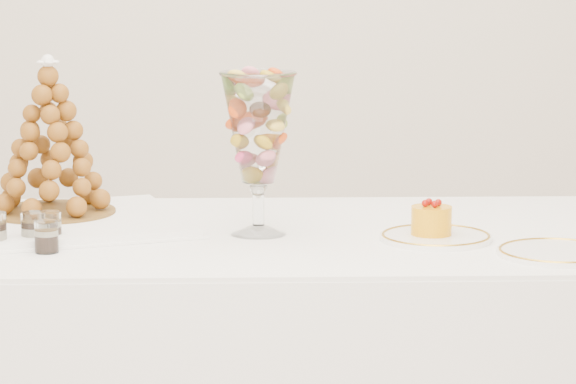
{
  "coord_description": "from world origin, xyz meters",
  "views": [
    {
      "loc": [
        0.08,
        -2.77,
        1.44
      ],
      "look_at": [
        0.09,
        0.22,
        0.92
      ],
      "focal_mm": 85.0,
      "sensor_mm": 36.0,
      "label": 1
    }
  ],
  "objects": [
    {
      "name": "verrine_b",
      "position": [
        -0.45,
        0.08,
        0.87
      ],
      "size": [
        0.06,
        0.06,
        0.07
      ],
      "primitive_type": "cylinder",
      "rotation": [
        0.0,
        0.0,
        0.1
      ],
      "color": "white",
      "rests_on": "buffet_table"
    },
    {
      "name": "mousse_cake",
      "position": [
        0.4,
        0.14,
        0.87
      ],
      "size": [
        0.09,
        0.09,
        0.08
      ],
      "color": "orange",
      "rests_on": "cake_plate"
    },
    {
      "name": "macaron_vase",
      "position": [
        0.03,
        0.2,
        1.06
      ],
      "size": [
        0.16,
        0.16,
        0.36
      ],
      "color": "white",
      "rests_on": "buffet_table"
    },
    {
      "name": "lace_tray",
      "position": [
        -0.47,
        0.26,
        0.84
      ],
      "size": [
        0.75,
        0.65,
        0.02
      ],
      "primitive_type": "cube",
      "rotation": [
        0.0,
        0.0,
        0.35
      ],
      "color": "white",
      "rests_on": "buffet_table"
    },
    {
      "name": "verrine_e",
      "position": [
        -0.41,
        0.01,
        0.86
      ],
      "size": [
        0.06,
        0.06,
        0.07
      ],
      "primitive_type": "cylinder",
      "rotation": [
        0.0,
        0.0,
        0.34
      ],
      "color": "white",
      "rests_on": "buffet_table"
    },
    {
      "name": "croquembouche",
      "position": [
        -0.46,
        0.34,
        1.03
      ],
      "size": [
        0.29,
        0.29,
        0.37
      ],
      "rotation": [
        0.0,
        0.0,
        0.16
      ],
      "color": "brown",
      "rests_on": "lace_tray"
    },
    {
      "name": "spare_plate",
      "position": [
        0.65,
        -0.02,
        0.84
      ],
      "size": [
        0.25,
        0.25,
        0.01
      ],
      "primitive_type": "cylinder",
      "color": "white",
      "rests_on": "buffet_table"
    },
    {
      "name": "verrine_c",
      "position": [
        -0.42,
        0.09,
        0.87
      ],
      "size": [
        0.07,
        0.07,
        0.07
      ],
      "primitive_type": "cylinder",
      "rotation": [
        0.0,
        0.0,
        -0.34
      ],
      "color": "white",
      "rests_on": "buffet_table"
    },
    {
      "name": "cake_plate",
      "position": [
        0.41,
        0.13,
        0.84
      ],
      "size": [
        0.24,
        0.24,
        0.01
      ],
      "primitive_type": "cylinder",
      "color": "white",
      "rests_on": "buffet_table"
    }
  ]
}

